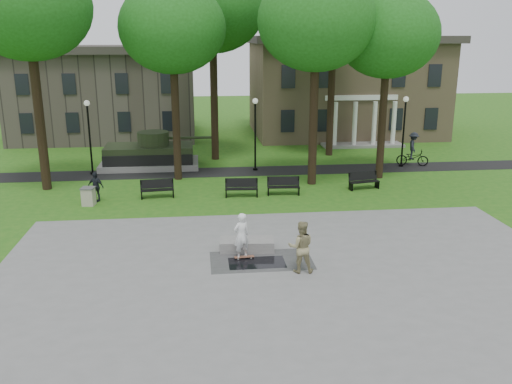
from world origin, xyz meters
TOP-DOWN VIEW (x-y plane):
  - ground at (0.00, 0.00)m, footprint 120.00×120.00m
  - plaza at (0.00, -5.00)m, footprint 22.00×16.00m
  - footpath at (0.00, 12.00)m, footprint 44.00×2.60m
  - building_right at (10.00, 26.00)m, footprint 17.00×12.00m
  - building_left at (-11.00, 26.50)m, footprint 15.00×10.00m
  - tree_0 at (-12.00, 9.00)m, footprint 6.80×6.80m
  - tree_1 at (-4.50, 10.50)m, footprint 6.20×6.20m
  - tree_2 at (3.50, 8.50)m, footprint 6.60×6.60m
  - tree_3 at (8.00, 9.50)m, footprint 6.00×6.00m
  - tree_4 at (-2.00, 16.00)m, footprint 7.20×7.20m
  - tree_5 at (6.50, 16.50)m, footprint 6.40×6.40m
  - lamp_left at (-10.00, 12.30)m, footprint 0.36×0.36m
  - lamp_mid at (0.50, 12.30)m, footprint 0.36×0.36m
  - lamp_right at (10.50, 12.30)m, footprint 0.36×0.36m
  - tank_monument at (-6.46, 14.00)m, footprint 7.45×3.40m
  - puddle at (-1.08, -3.00)m, footprint 2.20×1.20m
  - concrete_block at (-1.34, -1.60)m, footprint 2.27×1.17m
  - skateboard at (-1.53, -2.50)m, footprint 0.79×0.26m
  - skateboarder at (-1.63, -2.43)m, footprint 0.81×0.70m
  - friend_watching at (0.45, -3.99)m, footprint 1.03×0.84m
  - pedestrian_walker at (-8.72, 6.22)m, footprint 1.02×0.74m
  - cyclist at (11.32, 12.45)m, footprint 2.24×1.35m
  - park_bench_0 at (-5.51, 6.55)m, footprint 1.84×0.69m
  - park_bench_1 at (-0.91, 6.27)m, footprint 1.83×0.64m
  - park_bench_2 at (1.44, 6.40)m, footprint 1.83×0.65m
  - park_bench_3 at (6.26, 7.05)m, footprint 1.85×0.88m
  - trash_bin at (-8.99, 5.52)m, footprint 0.74×0.74m

SIDE VIEW (x-z plane):
  - ground at x=0.00m, z-range 0.00..0.00m
  - footpath at x=0.00m, z-range 0.00..0.01m
  - plaza at x=0.00m, z-range 0.00..0.02m
  - puddle at x=-1.08m, z-range 0.02..0.02m
  - skateboard at x=-1.53m, z-range 0.02..0.09m
  - concrete_block at x=-1.34m, z-range 0.02..0.47m
  - trash_bin at x=-8.99m, z-range 0.01..0.97m
  - park_bench_0 at x=-5.51m, z-range 0.02..1.02m
  - park_bench_1 at x=-0.91m, z-range 0.02..1.02m
  - park_bench_2 at x=1.44m, z-range 0.02..1.02m
  - park_bench_3 at x=6.26m, z-range 0.02..1.02m
  - pedestrian_walker at x=-8.72m, z-range 0.00..1.60m
  - tank_monument at x=-6.46m, z-range -0.34..2.06m
  - cyclist at x=11.32m, z-range -0.21..2.09m
  - skateboarder at x=-1.63m, z-range 0.02..1.88m
  - friend_watching at x=0.45m, z-range 0.02..2.01m
  - lamp_left at x=-10.00m, z-range 0.43..5.16m
  - lamp_mid at x=0.50m, z-range 0.43..5.16m
  - lamp_right at x=10.50m, z-range 0.43..5.16m
  - building_left at x=-11.00m, z-range 0.00..7.20m
  - building_right at x=10.00m, z-range 0.04..8.64m
  - tree_3 at x=8.00m, z-range 3.00..14.19m
  - tree_1 at x=-4.50m, z-range 3.14..14.77m
  - tree_2 at x=3.50m, z-range 3.23..15.40m
  - tree_5 at x=6.50m, z-range 3.45..15.89m
  - tree_0 at x=-12.00m, z-range 3.54..16.51m
  - tree_4 at x=-2.00m, z-range 3.64..17.14m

